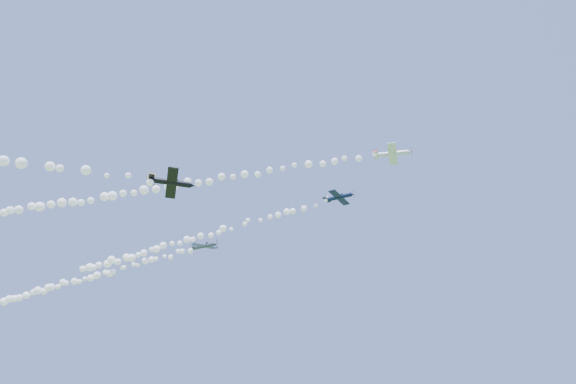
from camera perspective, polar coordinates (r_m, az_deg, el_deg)
The scene contains 7 objects.
plane_white at distance 93.31m, azimuth 12.27°, elevation 4.47°, with size 7.36×7.81×2.62m.
smoke_trail_white at distance 103.72m, azimuth -13.65°, elevation 0.65°, with size 82.95×28.75×3.10m, color white, non-canonical shape.
plane_navy at distance 91.94m, azimuth 6.08°, elevation -0.61°, with size 6.47×6.79×2.30m.
smoke_trail_navy at distance 110.97m, azimuth -11.95°, elevation -5.64°, with size 71.93×4.78×2.59m, color white, non-canonical shape.
plane_grey at distance 95.68m, azimuth -9.83°, elevation -6.31°, with size 6.36×6.51×2.24m.
smoke_trail_grey at distance 119.33m, azimuth -22.91°, elevation -9.43°, with size 64.70×4.96×2.94m, color white, non-canonical shape.
plane_black at distance 64.14m, azimuth -13.63°, elevation 1.09°, with size 5.68×5.60×1.96m.
Camera 1 is at (41.62, -65.82, 2.00)m, focal length 30.00 mm.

